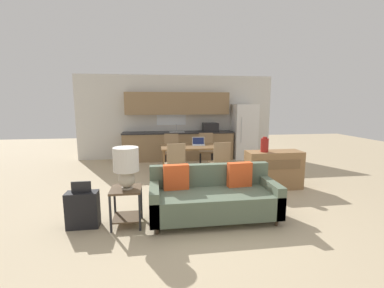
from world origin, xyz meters
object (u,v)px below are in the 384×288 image
side_table (126,201)px  dining_chair_far_left (171,150)px  dining_chair_near_left (175,162)px  couch (213,197)px  suitcase (83,209)px  dining_table (193,148)px  dining_chair_near_right (220,160)px  vase (265,145)px  credenza (274,170)px  table_lamp (126,164)px  dining_chair_far_right (206,148)px  refrigerator (244,131)px  laptop (199,143)px

side_table → dining_chair_far_left: size_ratio=0.60×
dining_chair_near_left → couch: bearing=99.3°
suitcase → dining_table: bearing=52.2°
dining_chair_near_left → dining_chair_near_right: 1.02m
suitcase → vase: bearing=20.6°
vase → dining_chair_far_left: (-1.83, 2.07, -0.43)m
couch → dining_chair_far_left: (-0.46, 3.29, 0.18)m
credenza → vase: vase is taller
side_table → table_lamp: 0.56m
side_table → vase: (2.70, 1.28, 0.57)m
suitcase → dining_chair_far_right: bearing=53.6°
dining_table → credenza: credenza is taller
refrigerator → dining_chair_far_left: 2.68m
dining_chair_far_right → suitcase: 4.24m
vase → dining_chair_far_left: vase is taller
dining_table → credenza: bearing=-39.4°
vase → dining_chair_near_right: vase is taller
dining_table → suitcase: bearing=-127.8°
table_lamp → credenza: (2.92, 1.32, -0.54)m
credenza → suitcase: credenza is taller
dining_table → dining_chair_near_left: size_ratio=1.66×
table_lamp → dining_chair_near_left: 2.03m
dining_chair_far_left → suitcase: bearing=-106.8°
table_lamp → laptop: size_ratio=1.81×
credenza → dining_table: bearing=140.6°
refrigerator → dining_table: (-1.96, -1.74, -0.21)m
vase → dining_chair_far_right: (-0.81, 2.15, -0.43)m
dining_chair_near_right → suitcase: size_ratio=1.37×
vase → dining_chair_near_right: bearing=146.0°
dining_chair_near_right → laptop: dining_chair_near_right is taller
refrigerator → side_table: bearing=-127.4°
dining_table → vase: (1.33, -1.33, 0.27)m
refrigerator → dining_chair_far_right: refrigerator is taller
credenza → dining_chair_near_right: size_ratio=1.23×
dining_table → dining_chair_far_right: dining_chair_far_right is taller
refrigerator → dining_chair_near_left: 3.57m
credenza → laptop: size_ratio=3.47×
side_table → dining_chair_far_right: bearing=61.3°
table_lamp → vase: table_lamp is taller
table_lamp → dining_chair_far_left: 3.49m
vase → suitcase: 3.62m
credenza → laptop: 2.02m
table_lamp → credenza: size_ratio=0.52×
side_table → table_lamp: table_lamp is taller
suitcase → refrigerator: bearing=47.5°
table_lamp → dining_chair_far_right: table_lamp is taller
dining_table → laptop: laptop is taller
table_lamp → dining_chair_near_left: (0.85, 1.80, -0.42)m
suitcase → dining_chair_far_left: bearing=65.7°
refrigerator → side_table: refrigerator is taller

